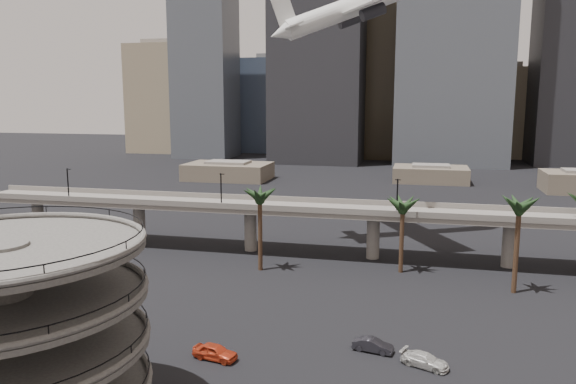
% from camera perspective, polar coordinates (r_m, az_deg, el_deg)
% --- Properties ---
extents(parking_ramp, '(22.20, 22.20, 17.35)m').
position_cam_1_polar(parking_ramp, '(50.47, -26.79, -11.75)').
color(parking_ramp, '#4B4846').
rests_on(parking_ramp, ground).
extents(overpass, '(130.00, 9.30, 14.70)m').
position_cam_1_polar(overpass, '(98.36, 2.29, -2.20)').
color(overpass, slate).
rests_on(overpass, ground).
extents(palm_trees, '(54.40, 18.40, 14.00)m').
position_cam_1_polar(palm_trees, '(88.56, 15.12, -1.22)').
color(palm_trees, '#432D1D').
rests_on(palm_trees, ground).
extents(low_buildings, '(135.00, 27.50, 6.80)m').
position_cam_1_polar(low_buildings, '(183.86, 9.60, 1.73)').
color(low_buildings, brown).
rests_on(low_buildings, ground).
extents(skyline, '(269.00, 86.00, 120.05)m').
position_cam_1_polar(skyline, '(257.23, 12.87, 12.96)').
color(skyline, '#85725C').
rests_on(skyline, ground).
extents(airborne_jet, '(32.24, 30.38, 15.69)m').
position_cam_1_polar(airborne_jet, '(108.55, 7.22, 18.28)').
color(airborne_jet, silver).
rests_on(airborne_jet, ground).
extents(car_a, '(5.16, 2.84, 1.66)m').
position_cam_1_polar(car_a, '(62.02, -7.41, -15.80)').
color(car_a, red).
rests_on(car_a, ground).
extents(car_b, '(4.64, 2.35, 1.46)m').
position_cam_1_polar(car_b, '(63.91, 8.62, -15.14)').
color(car_b, '#222127').
rests_on(car_b, ground).
extents(car_c, '(5.37, 3.74, 1.44)m').
position_cam_1_polar(car_c, '(61.68, 13.73, -16.26)').
color(car_c, beige).
rests_on(car_c, ground).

